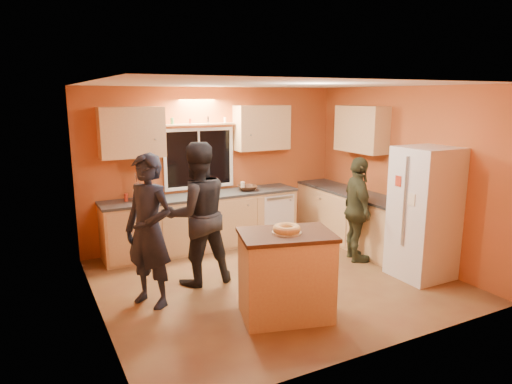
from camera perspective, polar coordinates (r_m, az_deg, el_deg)
ground at (r=6.33m, az=2.20°, el=-10.94°), size 4.50×4.50×0.00m
room_shell at (r=6.31m, az=1.41°, el=4.27°), size 4.54×4.04×2.61m
back_counter at (r=7.63m, az=-4.01°, el=-3.35°), size 4.23×0.62×0.90m
right_counter at (r=7.64m, az=13.17°, el=-3.61°), size 0.62×1.84×0.90m
refrigerator at (r=6.60m, az=20.29°, el=-2.50°), size 0.72×0.70×1.80m
island at (r=5.19m, az=3.78°, el=-10.26°), size 1.17×0.94×0.99m
bundt_pastry at (r=5.01m, az=3.86°, el=-4.62°), size 0.31×0.31×0.09m
person_left at (r=5.49m, az=-13.23°, el=-4.77°), size 0.73×0.80×1.82m
person_center at (r=6.02m, az=-7.38°, el=-2.75°), size 0.92×0.72×1.89m
person_right at (r=6.99m, az=12.56°, el=-2.16°), size 0.70×1.00×1.58m
mixing_bowl at (r=7.66m, az=-1.07°, el=0.51°), size 0.40×0.40×0.08m
utensil_crock at (r=7.14m, az=-14.55°, el=-0.37°), size 0.14×0.14×0.17m
potted_plant at (r=6.92m, az=17.51°, el=-0.42°), size 0.29×0.26×0.29m
red_box at (r=7.79m, az=12.16°, el=0.39°), size 0.19×0.16×0.07m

